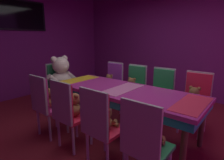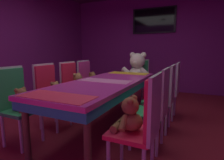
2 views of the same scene
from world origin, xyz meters
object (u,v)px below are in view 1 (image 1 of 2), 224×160
Objects in this scene: chair_right_1 at (162,89)px; teddy_right_3 at (109,82)px; teddy_left_3 at (53,99)px; chair_right_3 at (113,80)px; chair_left_2 at (66,109)px; teddy_right_0 at (194,98)px; chair_left_0 at (143,139)px; wall_tv at (21,15)px; teddy_left_2 at (75,106)px; chair_left_3 at (44,101)px; chair_right_0 at (196,96)px; teddy_left_0 at (151,135)px; chair_left_1 at (99,121)px; teddy_left_1 at (107,119)px; chair_right_2 at (135,84)px; teddy_right_2 at (131,86)px; banquet_table at (123,94)px; throne_chair at (57,81)px; king_teddy_bear at (62,75)px.

teddy_right_3 is (-0.12, 1.16, -0.01)m from chair_right_1.
teddy_left_3 is 1.58m from chair_right_3.
teddy_right_0 is at bearing -37.20° from chair_left_2.
wall_tv is (0.85, 3.97, 1.45)m from chair_left_0.
teddy_left_2 is at bearing -104.12° from wall_tv.
chair_right_0 is (1.70, -1.70, 0.00)m from chair_left_3.
chair_left_0 is at bearing 48.16° from teddy_right_3.
teddy_left_0 is 2.35m from chair_right_3.
chair_left_1 is 0.14m from teddy_left_1.
teddy_right_3 is at bearing -77.78° from chair_right_2.
chair_right_1 reaches higher than teddy_right_2.
chair_left_1 is 2.91× the size of teddy_right_0.
throne_chair is (0.00, 1.76, -0.06)m from banquet_table.
chair_left_3 is at bearing 1.95° from teddy_right_3.
king_teddy_bear reaches higher than teddy_left_0.
chair_left_0 is at bearing -104.47° from teddy_left_1.
banquet_table is at bearing -0.00° from throne_chair.
wall_tv reaches higher than teddy_right_0.
throne_chair is (-0.69, 2.63, 0.00)m from teddy_right_0.
teddy_left_1 is at bearing -89.11° from teddy_left_3.
teddy_left_0 is 1.17m from chair_left_2.
chair_left_3 and chair_right_3 have the same top height.
teddy_left_1 is at bearing 22.48° from teddy_right_2.
chair_left_2 is 1.00× the size of chair_left_3.
chair_left_3 reaches higher than teddy_left_2.
teddy_left_3 is 2.31m from chair_right_0.
throne_chair reaches higher than teddy_left_3.
wall_tv is at bearing 73.09° from chair_left_2.
teddy_left_1 is 0.93× the size of teddy_right_3.
teddy_left_0 is (0.14, -0.00, -0.02)m from chair_left_0.
teddy_right_0 is at bearing 89.78° from teddy_right_2.
teddy_right_0 is 2.56m from king_teddy_bear.
wall_tv reaches higher than chair_right_0.
teddy_left_3 is at bearing -50.35° from teddy_right_0.
chair_right_0 is 3.23× the size of teddy_right_3.
chair_left_1 and chair_left_2 have the same top height.
teddy_right_0 is 0.34× the size of chair_right_2.
chair_right_0 is (1.69, -0.01, 0.00)m from chair_left_0.
teddy_right_0 is (1.56, -1.70, -0.00)m from chair_left_3.
king_teddy_bear is at bearing -90.00° from wall_tv.
chair_left_3 reaches higher than teddy_right_3.
teddy_right_3 is (1.42, 1.75, 0.00)m from teddy_left_0.
chair_right_2 is at bearing -17.37° from chair_left_3.
chair_right_2 is at bearing -91.15° from chair_right_1.
chair_right_0 reaches higher than teddy_right_0.
chair_right_1 is at bearing 0.19° from chair_left_1.
teddy_right_3 reaches higher than teddy_left_1.
wall_tv is at bearing 77.88° from chair_left_0.
teddy_left_1 is 0.58m from teddy_left_2.
chair_left_3 is at bearing -180.00° from teddy_left_3.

